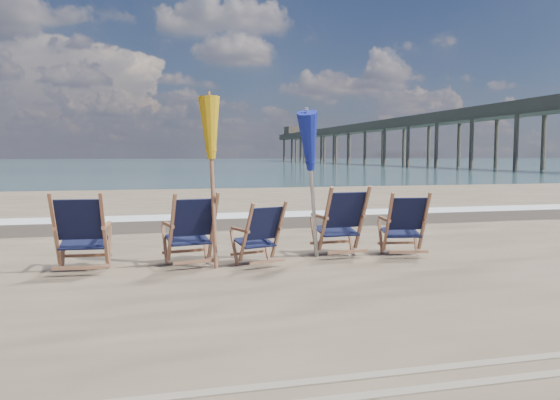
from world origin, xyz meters
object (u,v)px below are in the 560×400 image
(beach_chair_0, at_px, (104,232))
(fishing_pier, at_px, (400,136))
(beach_chair_1, at_px, (213,229))
(beach_chair_4, at_px, (424,224))
(umbrella_yellow, at_px, (212,137))
(beach_chair_2, at_px, (279,233))
(umbrella_blue, at_px, (313,144))
(beach_chair_3, at_px, (362,221))

(beach_chair_0, xyz_separation_m, fishing_pier, (40.50, 72.18, 4.10))
(beach_chair_0, relative_size, beach_chair_1, 1.03)
(beach_chair_1, xyz_separation_m, beach_chair_4, (3.24, -0.12, -0.02))
(umbrella_yellow, bearing_deg, beach_chair_0, 179.95)
(beach_chair_2, xyz_separation_m, umbrella_blue, (0.56, 0.19, 1.27))
(beach_chair_0, height_order, umbrella_blue, umbrella_blue)
(beach_chair_3, distance_m, umbrella_blue, 1.47)
(beach_chair_0, xyz_separation_m, umbrella_yellow, (1.45, -0.00, 1.26))
(beach_chair_3, height_order, umbrella_blue, umbrella_blue)
(beach_chair_1, xyz_separation_m, umbrella_yellow, (-0.02, -0.15, 1.28))
(beach_chair_3, relative_size, umbrella_blue, 0.49)
(umbrella_yellow, relative_size, umbrella_blue, 1.03)
(beach_chair_4, bearing_deg, beach_chair_2, 10.14)
(beach_chair_1, distance_m, umbrella_blue, 1.90)
(beach_chair_0, bearing_deg, umbrella_yellow, -175.30)
(beach_chair_3, bearing_deg, umbrella_yellow, 2.82)
(beach_chair_2, xyz_separation_m, umbrella_yellow, (-0.93, 0.03, 1.35))
(beach_chair_3, height_order, fishing_pier, fishing_pier)
(umbrella_yellow, bearing_deg, beach_chair_1, 81.46)
(beach_chair_1, relative_size, umbrella_yellow, 0.45)
(beach_chair_0, xyz_separation_m, beach_chair_4, (4.71, 0.03, -0.04))
(beach_chair_2, distance_m, fishing_pier, 81.77)
(beach_chair_0, height_order, beach_chair_4, beach_chair_0)
(beach_chair_0, bearing_deg, beach_chair_1, -169.57)
(umbrella_blue, height_order, fishing_pier, fishing_pier)
(beach_chair_1, bearing_deg, umbrella_yellow, 71.02)
(beach_chair_2, bearing_deg, fishing_pier, -135.29)
(umbrella_yellow, xyz_separation_m, umbrella_blue, (1.49, 0.16, -0.07))
(beach_chair_0, bearing_deg, beach_chair_3, -170.76)
(beach_chair_0, xyz_separation_m, umbrella_blue, (2.94, 0.16, 1.19))
(beach_chair_3, height_order, umbrella_yellow, umbrella_yellow)
(beach_chair_0, relative_size, umbrella_blue, 0.48)
(beach_chair_4, xyz_separation_m, fishing_pier, (35.79, 72.16, 4.14))
(beach_chair_4, height_order, umbrella_blue, umbrella_blue)
(beach_chair_2, height_order, beach_chair_3, beach_chair_3)
(beach_chair_0, relative_size, beach_chair_3, 0.99)
(beach_chair_1, distance_m, beach_chair_3, 2.33)
(beach_chair_2, bearing_deg, umbrella_yellow, -19.61)
(beach_chair_4, distance_m, fishing_pier, 80.66)
(beach_chair_1, xyz_separation_m, umbrella_blue, (1.47, 0.01, 1.21))
(beach_chair_4, bearing_deg, beach_chair_1, 6.49)
(fishing_pier, bearing_deg, beach_chair_3, -117.05)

